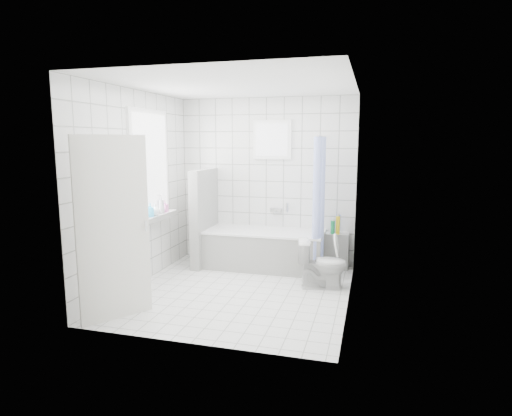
% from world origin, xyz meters
% --- Properties ---
extents(ground, '(3.00, 3.00, 0.00)m').
position_xyz_m(ground, '(0.00, 0.00, 0.00)').
color(ground, white).
rests_on(ground, ground).
extents(ceiling, '(3.00, 3.00, 0.00)m').
position_xyz_m(ceiling, '(0.00, 0.00, 2.60)').
color(ceiling, white).
rests_on(ceiling, ground).
extents(wall_back, '(2.80, 0.02, 2.60)m').
position_xyz_m(wall_back, '(0.00, 1.50, 1.30)').
color(wall_back, white).
rests_on(wall_back, ground).
extents(wall_front, '(2.80, 0.02, 2.60)m').
position_xyz_m(wall_front, '(0.00, -1.50, 1.30)').
color(wall_front, white).
rests_on(wall_front, ground).
extents(wall_left, '(0.02, 3.00, 2.60)m').
position_xyz_m(wall_left, '(-1.40, 0.00, 1.30)').
color(wall_left, white).
rests_on(wall_left, ground).
extents(wall_right, '(0.02, 3.00, 2.60)m').
position_xyz_m(wall_right, '(1.40, 0.00, 1.30)').
color(wall_right, white).
rests_on(wall_right, ground).
extents(window_left, '(0.01, 0.90, 1.40)m').
position_xyz_m(window_left, '(-1.35, 0.30, 1.60)').
color(window_left, white).
rests_on(window_left, wall_left).
extents(window_back, '(0.50, 0.01, 0.50)m').
position_xyz_m(window_back, '(0.10, 1.46, 1.95)').
color(window_back, white).
rests_on(window_back, wall_back).
extents(window_sill, '(0.18, 1.02, 0.08)m').
position_xyz_m(window_sill, '(-1.31, 0.30, 0.86)').
color(window_sill, white).
rests_on(window_sill, wall_left).
extents(door, '(0.48, 0.68, 2.00)m').
position_xyz_m(door, '(-1.02, -1.15, 1.00)').
color(door, silver).
rests_on(door, ground).
extents(bathtub, '(1.80, 0.77, 0.58)m').
position_xyz_m(bathtub, '(0.07, 1.12, 0.29)').
color(bathtub, white).
rests_on(bathtub, ground).
extents(partition_wall, '(0.15, 0.85, 1.50)m').
position_xyz_m(partition_wall, '(-0.89, 1.07, 0.75)').
color(partition_wall, white).
rests_on(partition_wall, ground).
extents(tiled_ledge, '(0.40, 0.24, 0.55)m').
position_xyz_m(tiled_ledge, '(1.12, 1.38, 0.28)').
color(tiled_ledge, white).
rests_on(tiled_ledge, ground).
extents(toilet, '(0.69, 0.48, 0.65)m').
position_xyz_m(toilet, '(1.03, 0.44, 0.32)').
color(toilet, silver).
rests_on(toilet, ground).
extents(curtain_rod, '(0.02, 0.80, 0.02)m').
position_xyz_m(curtain_rod, '(0.91, 1.10, 2.00)').
color(curtain_rod, silver).
rests_on(curtain_rod, wall_back).
extents(shower_curtain, '(0.14, 0.48, 1.78)m').
position_xyz_m(shower_curtain, '(0.91, 0.97, 1.10)').
color(shower_curtain, '#4F65E7').
rests_on(shower_curtain, curtain_rod).
extents(tub_faucet, '(0.18, 0.06, 0.06)m').
position_xyz_m(tub_faucet, '(0.17, 1.46, 0.85)').
color(tub_faucet, silver).
rests_on(tub_faucet, wall_back).
extents(sill_bottles, '(0.19, 0.74, 0.31)m').
position_xyz_m(sill_bottles, '(-1.30, 0.21, 1.02)').
color(sill_bottles, pink).
rests_on(sill_bottles, window_sill).
extents(ledge_bottles, '(0.14, 0.15, 0.28)m').
position_xyz_m(ledge_bottles, '(1.13, 1.33, 0.68)').
color(ledge_bottles, '#199950').
rests_on(ledge_bottles, tiled_ledge).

